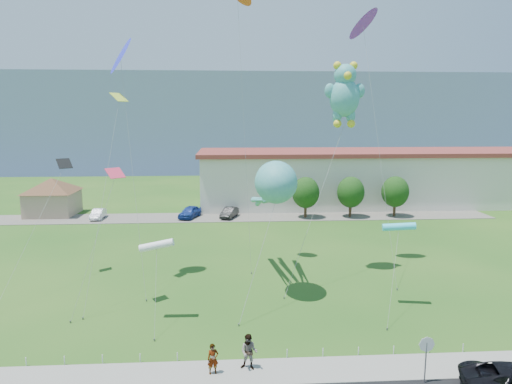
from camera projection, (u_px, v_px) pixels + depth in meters
ground at (232, 348)px, 26.25m from camera, size 160.00×160.00×0.00m
sidewalk at (233, 373)px, 23.53m from camera, size 80.00×2.50×0.10m
parking_strip at (230, 217)px, 60.73m from camera, size 70.00×6.00×0.06m
hill_ridge at (228, 120)px, 142.47m from camera, size 160.00×50.00×25.00m
pavilion at (52, 193)px, 61.75m from camera, size 9.20×9.20×5.00m
warehouse at (397, 177)px, 70.51m from camera, size 61.00×15.00×8.20m
stop_sign at (426, 349)px, 22.38m from camera, size 0.80×0.07×2.50m
rope_fence at (233, 355)px, 24.93m from camera, size 26.05×0.05×0.50m
tree_near at (306, 193)px, 59.81m from camera, size 3.60×3.60×5.47m
tree_mid at (351, 192)px, 60.17m from camera, size 3.60×3.60×5.47m
tree_far at (395, 192)px, 60.54m from camera, size 3.60×3.60×5.47m
pedestrian_left at (213, 359)px, 23.29m from camera, size 0.65×0.49×1.59m
pedestrian_right at (249, 352)px, 23.70m from camera, size 1.08×0.95×1.89m
parked_car_silver at (98, 214)px, 59.51m from camera, size 1.45×3.91×1.28m
parked_car_blue at (190, 212)px, 60.16m from camera, size 3.20×4.82×1.52m
parked_car_black at (229, 212)px, 60.22m from camera, size 2.64×4.33×1.35m
octopus_kite at (274, 190)px, 34.03m from camera, size 4.43×12.20×10.07m
teddy_bear_kite at (345, 93)px, 36.98m from camera, size 7.23×6.93×17.57m
small_kite_purple at (364, 30)px, 38.36m from camera, size 2.31×7.74×21.63m
small_kite_pink at (111, 188)px, 30.83m from camera, size 3.28×3.69×9.80m
small_kite_cyan at (399, 227)px, 31.26m from camera, size 2.19×4.92×6.13m
small_kite_black at (57, 178)px, 36.54m from camera, size 3.05×9.38×9.81m
small_kite_white at (157, 246)px, 29.19m from camera, size 0.50×4.23×5.44m
small_kite_yellow at (115, 123)px, 34.11m from camera, size 2.06×7.90×15.07m
small_kite_blue at (121, 61)px, 35.16m from camera, size 3.20×6.12×18.52m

